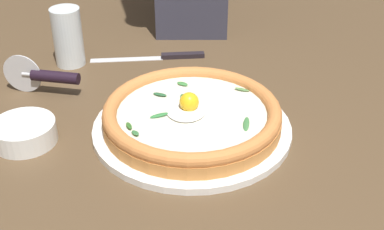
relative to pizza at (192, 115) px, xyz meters
The scene contains 7 objects.
ground_plane 0.06m from the pizza, 70.51° to the left, with size 2.40×2.40×0.03m, color brown.
pizza_plate 0.03m from the pizza, 119.27° to the right, with size 0.33×0.33×0.01m, color white.
pizza is the anchor object (origin of this frame).
side_bowl 0.27m from the pizza, 99.31° to the left, with size 0.10×0.10×0.04m, color white.
pizza_cutter 0.30m from the pizza, 67.61° to the left, with size 0.03×0.15×0.08m.
table_knife 0.29m from the pizza, 14.01° to the left, with size 0.05×0.25×0.01m.
drinking_glass 0.36m from the pizza, 47.56° to the left, with size 0.06×0.06×0.12m.
Camera 1 is at (-0.75, -0.07, 0.49)m, focal length 48.78 mm.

